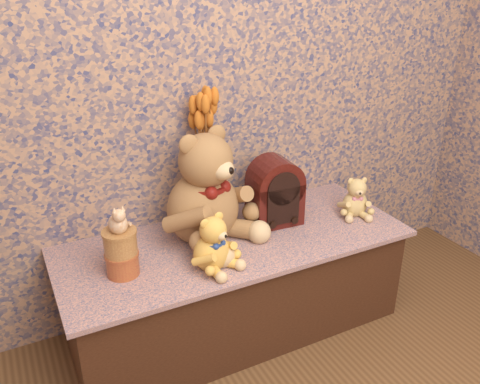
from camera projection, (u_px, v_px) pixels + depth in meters
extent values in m
cube|color=navy|center=(201.00, 23.00, 2.01)|extent=(3.00, 0.10, 2.60)
cube|color=#374571|center=(235.00, 283.00, 2.22)|extent=(1.48, 0.60, 0.45)
cylinder|color=tan|center=(209.00, 203.00, 2.23)|extent=(0.13, 0.13, 0.19)
cylinder|color=#BA7736|center=(123.00, 264.00, 1.87)|extent=(0.16, 0.16, 0.09)
cylinder|color=tan|center=(120.00, 243.00, 1.83)|extent=(0.15, 0.15, 0.09)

